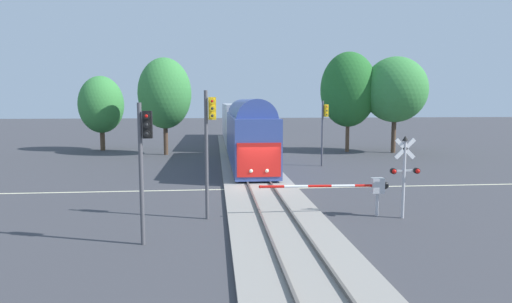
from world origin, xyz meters
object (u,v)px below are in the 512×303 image
traffic_signal_median (209,134)px  pine_left_background (101,105)px  oak_behind_train (165,93)px  traffic_signal_near_left (144,150)px  traffic_signal_far_side (324,122)px  commuter_train (241,125)px  crossing_gate_near (363,187)px  maple_right_background (395,90)px  crossing_signal_mast (405,168)px  oak_far_right (348,90)px

traffic_signal_median → pine_left_background: pine_left_background is taller
oak_behind_train → traffic_signal_near_left: bearing=-85.5°
traffic_signal_far_side → oak_behind_train: oak_behind_train is taller
traffic_signal_median → traffic_signal_far_side: bearing=59.6°
traffic_signal_far_side → commuter_train: bearing=119.3°
oak_behind_train → crossing_gate_near: bearing=-65.0°
traffic_signal_near_left → maple_right_background: bearing=52.8°
crossing_signal_mast → maple_right_background: maple_right_background is taller
crossing_gate_near → traffic_signal_far_side: traffic_signal_far_side is taller
oak_behind_train → traffic_signal_median: bearing=-79.5°
traffic_signal_near_left → oak_behind_train: (-2.23, 28.13, 2.50)m
traffic_signal_far_side → oak_far_right: size_ratio=0.52×
traffic_signal_far_side → traffic_signal_median: size_ratio=0.92×
traffic_signal_near_left → oak_behind_train: oak_behind_train is taller
traffic_signal_far_side → maple_right_background: (9.48, 8.59, 2.87)m
crossing_gate_near → maple_right_background: maple_right_background is taller
commuter_train → traffic_signal_far_side: size_ratio=7.77×
traffic_signal_median → traffic_signal_near_left: traffic_signal_median is taller
traffic_signal_far_side → traffic_signal_near_left: size_ratio=1.01×
crossing_signal_mast → oak_behind_train: 28.97m
crossing_gate_near → pine_left_background: bearing=122.6°
traffic_signal_median → maple_right_background: size_ratio=0.59×
oak_far_right → pine_left_background: 26.26m
traffic_signal_near_left → traffic_signal_far_side: bearing=58.9°
crossing_signal_mast → pine_left_background: bearing=124.5°
oak_behind_train → oak_far_right: oak_far_right is taller
crossing_signal_mast → pine_left_background: pine_left_background is taller
commuter_train → oak_far_right: oak_far_right is taller
traffic_signal_median → pine_left_background: (-11.78, 29.24, 1.02)m
traffic_signal_median → traffic_signal_near_left: size_ratio=1.10×
commuter_train → crossing_signal_mast: bearing=-78.0°
crossing_gate_near → crossing_signal_mast: (1.74, -0.51, 0.93)m
maple_right_background → oak_behind_train: maple_right_background is taller
commuter_train → traffic_signal_far_side: commuter_train is taller
crossing_signal_mast → traffic_signal_far_side: traffic_signal_far_side is taller
maple_right_background → commuter_train: bearing=171.2°
traffic_signal_median → pine_left_background: bearing=111.9°
pine_left_background → maple_right_background: bearing=-9.3°
crossing_gate_near → traffic_signal_near_left: traffic_signal_near_left is taller
crossing_signal_mast → traffic_signal_near_left: size_ratio=0.72×
traffic_signal_near_left → pine_left_background: (-9.44, 32.66, 1.36)m
crossing_gate_near → pine_left_background: size_ratio=0.76×
traffic_signal_far_side → traffic_signal_near_left: bearing=-121.1°
crossing_signal_mast → traffic_signal_far_side: bearing=88.7°
crossing_gate_near → traffic_signal_median: traffic_signal_median is taller
commuter_train → traffic_signal_far_side: 12.65m
commuter_train → crossing_gate_near: size_ratio=6.83×
traffic_signal_far_side → traffic_signal_median: bearing=-120.4°
maple_right_background → oak_far_right: bearing=164.0°
maple_right_background → crossing_gate_near: bearing=-115.4°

